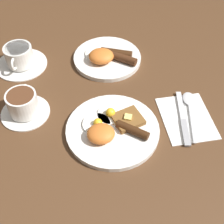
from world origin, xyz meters
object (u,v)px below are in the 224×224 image
at_px(breakfast_plate_far, 107,57).
at_px(teacup_near, 23,105).
at_px(teacup_far, 20,58).
at_px(breakfast_plate_near, 112,129).
at_px(knife, 183,120).
at_px(spoon, 189,103).

height_order(breakfast_plate_far, teacup_near, teacup_near).
bearing_deg(teacup_far, breakfast_plate_near, -50.29).
distance_m(teacup_far, knife, 0.56).
bearing_deg(breakfast_plate_near, teacup_far, 129.71).
relative_size(teacup_near, knife, 0.70).
height_order(breakfast_plate_far, spoon, breakfast_plate_far).
xyz_separation_m(breakfast_plate_far, knife, (0.18, -0.29, -0.01)).
bearing_deg(breakfast_plate_near, teacup_near, 157.11).
height_order(breakfast_plate_near, spoon, breakfast_plate_near).
height_order(teacup_far, spoon, teacup_far).
bearing_deg(teacup_far, breakfast_plate_far, -2.86).
xyz_separation_m(teacup_near, knife, (0.44, -0.09, -0.03)).
height_order(breakfast_plate_near, teacup_near, teacup_near).
relative_size(breakfast_plate_far, teacup_far, 1.34).
relative_size(teacup_far, knife, 0.85).
bearing_deg(teacup_near, teacup_far, 96.55).
height_order(breakfast_plate_near, breakfast_plate_far, breakfast_plate_far).
xyz_separation_m(teacup_near, spoon, (0.48, -0.03, -0.02)).
bearing_deg(teacup_far, knife, -33.44).
distance_m(breakfast_plate_far, teacup_far, 0.29).
xyz_separation_m(breakfast_plate_near, breakfast_plate_far, (0.02, 0.30, 0.00)).
bearing_deg(breakfast_plate_near, knife, 2.74).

